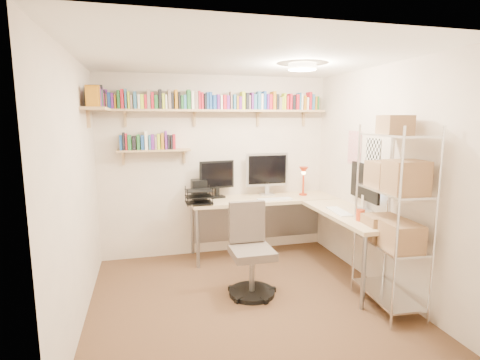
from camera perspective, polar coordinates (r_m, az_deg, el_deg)
name	(u,v)px	position (r m, az deg, el deg)	size (l,w,h in m)	color
ground	(244,298)	(4.24, 0.57, -17.49)	(3.20, 3.20, 0.00)	#422E1C
room_shell	(244,155)	(3.80, 0.67, 3.82)	(3.24, 3.04, 2.52)	beige
wall_shelves	(188,109)	(4.99, -7.95, 10.61)	(3.12, 1.09, 0.80)	tan
corner_desk	(276,202)	(5.01, 5.57, -3.34)	(2.20, 2.15, 1.43)	beige
office_chair	(250,256)	(4.19, 1.61, -11.50)	(0.53, 0.54, 1.01)	black
wire_rack	(394,199)	(3.95, 22.38, -2.63)	(0.46, 0.83, 1.95)	silver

